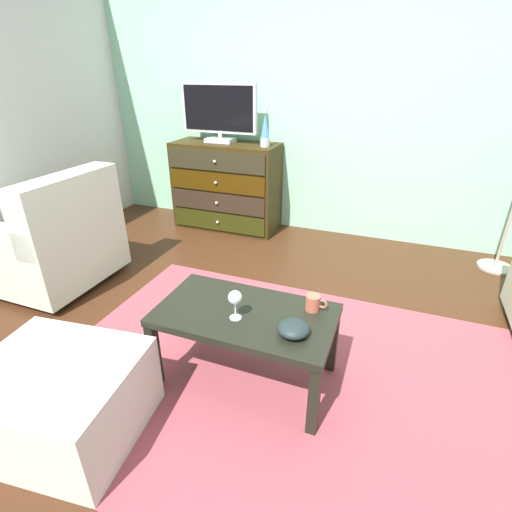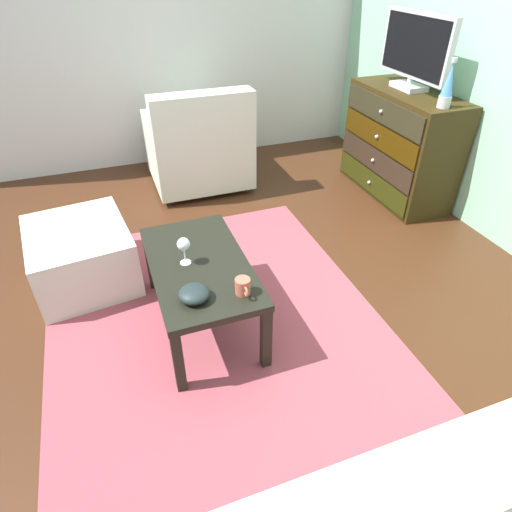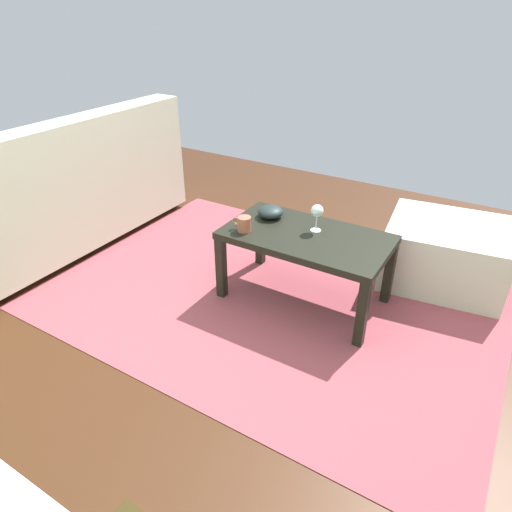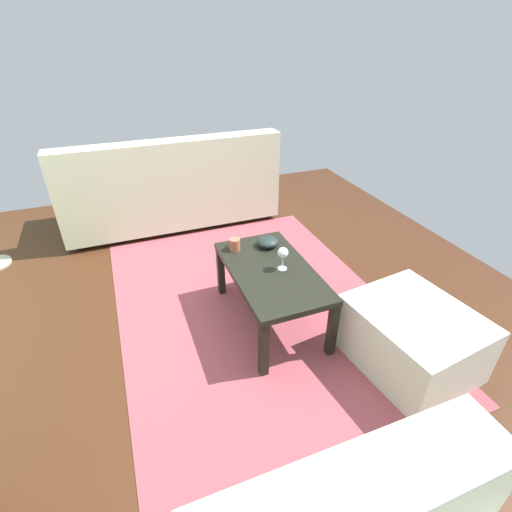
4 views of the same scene
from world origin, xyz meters
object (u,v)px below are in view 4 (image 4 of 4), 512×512
Objects in this scene: mug at (235,244)px; couch_large at (171,190)px; coffee_table at (271,276)px; wine_glass at (283,253)px; bowl_decorative at (268,242)px; ottoman at (411,338)px.

mug is 0.05× the size of couch_large.
wine_glass is at bearing -109.07° from coffee_table.
couch_large reaches higher than bowl_decorative.
couch_large is (1.54, 0.43, -0.12)m from bowl_decorative.
couch_large is at bearing 7.30° from mug.
ottoman is at bearing -141.55° from mug.
wine_glass reaches higher than bowl_decorative.
wine_glass is 0.08× the size of couch_large.
couch_large reaches higher than ottoman.
ottoman is at bearing -138.28° from wine_glass.
coffee_table is 0.44× the size of couch_large.
mug reaches higher than ottoman.
wine_glass is 0.41m from mug.
wine_glass is at bearing -148.45° from mug.
bowl_decorative is (0.30, -0.02, -0.08)m from wine_glass.
bowl_decorative reaches higher than coffee_table.
ottoman is (-0.63, -0.57, -0.35)m from wine_glass.
coffee_table reaches higher than ottoman.
mug is at bearing -172.70° from couch_large.
ottoman is (-2.47, -0.97, -0.16)m from couch_large.
couch_large reaches higher than mug.
bowl_decorative is at bearing -99.33° from mug.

